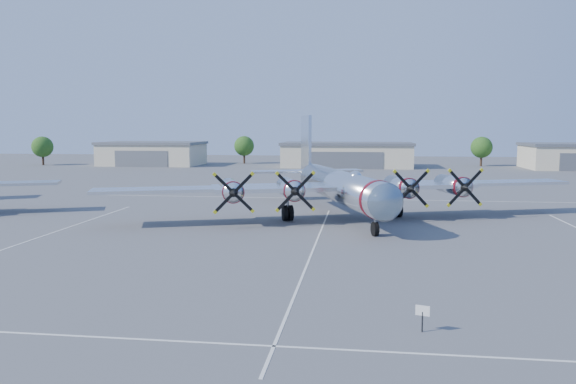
# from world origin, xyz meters

# --- Properties ---
(ground) EXTENTS (260.00, 260.00, 0.00)m
(ground) POSITION_xyz_m (0.00, 0.00, 0.00)
(ground) COLOR #505053
(ground) RESTS_ON ground
(parking_lines) EXTENTS (60.00, 50.08, 0.01)m
(parking_lines) POSITION_xyz_m (0.00, -1.75, 0.01)
(parking_lines) COLOR silver
(parking_lines) RESTS_ON ground
(hangar_west) EXTENTS (22.60, 14.60, 5.40)m
(hangar_west) POSITION_xyz_m (-45.00, 81.96, 2.71)
(hangar_west) COLOR beige
(hangar_west) RESTS_ON ground
(hangar_center) EXTENTS (28.60, 14.60, 5.40)m
(hangar_center) POSITION_xyz_m (0.00, 81.96, 2.71)
(hangar_center) COLOR beige
(hangar_center) RESTS_ON ground
(hangar_east) EXTENTS (20.60, 14.60, 5.40)m
(hangar_east) POSITION_xyz_m (48.00, 81.96, 2.71)
(hangar_east) COLOR beige
(hangar_east) RESTS_ON ground
(tree_far_west) EXTENTS (4.80, 4.80, 6.64)m
(tree_far_west) POSITION_xyz_m (-70.00, 78.00, 4.22)
(tree_far_west) COLOR #382619
(tree_far_west) RESTS_ON ground
(tree_west) EXTENTS (4.80, 4.80, 6.64)m
(tree_west) POSITION_xyz_m (-25.00, 90.00, 4.22)
(tree_west) COLOR #382619
(tree_west) RESTS_ON ground
(tree_east) EXTENTS (4.80, 4.80, 6.64)m
(tree_east) POSITION_xyz_m (30.00, 88.00, 4.22)
(tree_east) COLOR #382619
(tree_east) RESTS_ON ground
(main_bomber_b29) EXTENTS (53.52, 44.55, 10.13)m
(main_bomber_b29) POSITION_xyz_m (0.97, 11.84, 0.00)
(main_bomber_b29) COLOR white
(main_bomber_b29) RESTS_ON ground
(info_placard) EXTENTS (0.59, 0.22, 1.16)m
(info_placard) POSITION_xyz_m (6.03, -19.59, 0.82)
(info_placard) COLOR black
(info_placard) RESTS_ON ground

